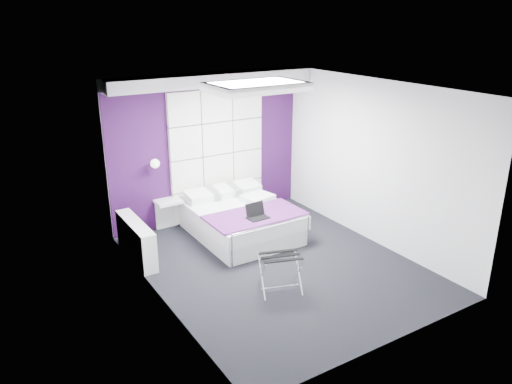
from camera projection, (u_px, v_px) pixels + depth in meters
floor at (278, 265)px, 7.38m from camera, size 4.40×4.40×0.00m
ceiling at (280, 87)px, 6.50m from camera, size 4.40×4.40×0.00m
wall_back at (208, 148)px, 8.70m from camera, size 3.60×0.00×3.60m
wall_left at (156, 207)px, 6.05m from camera, size 0.00×4.40×4.40m
wall_right at (374, 163)px, 7.84m from camera, size 0.00×4.40×4.40m
accent_wall at (208, 148)px, 8.70m from camera, size 3.58×0.02×2.58m
soffit at (213, 79)px, 8.10m from camera, size 3.58×0.50×0.20m
headboard at (217, 154)px, 8.77m from camera, size 1.80×0.08×2.30m
skylight at (256, 86)px, 7.00m from camera, size 1.36×0.86×0.12m
wall_lamp at (154, 163)px, 8.10m from camera, size 0.15×0.15×0.15m
radiator at (136, 240)px, 7.48m from camera, size 0.22×1.20×0.60m
bed at (241, 220)px, 8.30m from camera, size 1.54×1.85×0.66m
nightstand at (168, 202)px, 8.40m from camera, size 0.43×0.33×0.05m
luggage_rack at (280, 273)px, 6.62m from camera, size 0.53×0.39×0.52m
laptop at (256, 214)px, 7.73m from camera, size 0.33×0.23×0.23m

